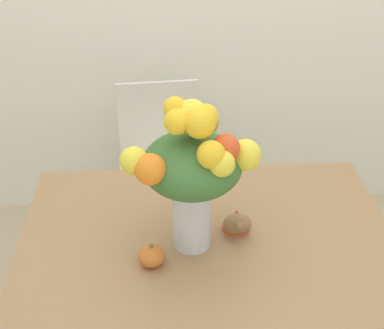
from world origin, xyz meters
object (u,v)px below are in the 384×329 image
object	(u,v)px
pumpkin	(152,256)
dining_chair_near_window	(162,170)
flower_vase	(193,169)
turkey_figurine	(237,222)

from	to	relation	value
pumpkin	dining_chair_near_window	xyz separation A→B (m)	(0.04, 0.97, -0.28)
pumpkin	dining_chair_near_window	size ratio (longest dim) A/B	0.10
flower_vase	dining_chair_near_window	bearing A→B (deg)	96.55
flower_vase	pumpkin	xyz separation A→B (m)	(-0.14, -0.09, -0.26)
flower_vase	dining_chair_near_window	xyz separation A→B (m)	(-0.10, 0.88, -0.54)
turkey_figurine	flower_vase	bearing A→B (deg)	-158.59
turkey_figurine	dining_chair_near_window	world-z (taller)	dining_chair_near_window
pumpkin	dining_chair_near_window	world-z (taller)	dining_chair_near_window
flower_vase	turkey_figurine	size ratio (longest dim) A/B	3.97
dining_chair_near_window	pumpkin	bearing A→B (deg)	-96.77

